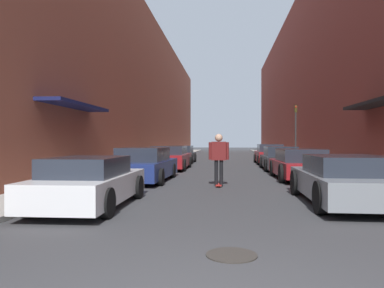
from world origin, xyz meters
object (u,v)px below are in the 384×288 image
Objects in this scene: parked_car_left_3 at (181,155)px; parked_car_right_3 at (269,154)px; parked_car_right_2 at (280,159)px; manhole_cover at (232,255)px; parked_car_left_1 at (145,165)px; parked_car_left_0 at (90,183)px; traffic_light at (296,128)px; parked_car_right_1 at (299,165)px; parked_car_right_0 at (345,180)px; parked_car_left_2 at (170,158)px; skateboarder at (219,154)px.

parked_car_right_3 is at bearing -4.20° from parked_car_left_3.
parked_car_right_2 is 0.94× the size of parked_car_right_3.
parked_car_right_2 is at bearing 79.76° from manhole_cover.
parked_car_right_3 is at bearing 62.69° from parked_car_left_1.
parked_car_left_3 is at bearing 90.42° from parked_car_left_1.
parked_car_left_0 is 17.52m from traffic_light.
parked_car_right_3 reaches higher than parked_car_left_1.
parked_car_left_3 reaches higher than manhole_cover.
parked_car_right_1 reaches higher than parked_car_left_0.
parked_car_right_2 is (6.11, -5.97, 0.01)m from parked_car_left_3.
parked_car_right_1 reaches higher than parked_car_right_0.
parked_car_left_2 is 1.28× the size of traffic_light.
parked_car_left_2 is 6.05m from parked_car_left_3.
parked_car_left_3 is (-0.09, 12.26, -0.03)m from parked_car_left_1.
skateboarder is at bearing -112.10° from traffic_light.
parked_car_right_3 is 1.26× the size of traffic_light.
parked_car_left_1 reaches higher than parked_car_right_1.
skateboarder is (-3.18, 3.31, 0.51)m from parked_car_right_0.
manhole_cover is (-2.79, -15.45, -0.60)m from parked_car_right_2.
parked_car_left_3 reaches higher than parked_car_left_0.
parked_car_right_2 is (6.09, 11.98, 0.03)m from parked_car_left_0.
parked_car_left_0 is at bearing 133.55° from manhole_cover.
parked_car_left_1 is 13.29m from parked_car_right_3.
parked_car_right_1 is 6.42× the size of manhole_cover.
parked_car_right_1 is (6.18, -11.10, 0.01)m from parked_car_left_3.
parked_car_right_3 reaches higher than parked_car_left_3.
parked_car_right_2 is 5.51m from parked_car_right_3.
parked_car_left_1 reaches higher than parked_car_right_0.
parked_car_left_3 is at bearing 163.43° from traffic_light.
parked_car_right_2 is at bearing 67.93° from skateboarder.
traffic_light is (1.46, 14.72, 1.80)m from parked_car_right_0.
skateboarder is at bearing -77.70° from parked_car_left_3.
parked_car_left_3 is at bearing 175.80° from parked_car_right_3.
skateboarder is (-3.13, -7.72, 0.50)m from parked_car_right_2.
parked_car_right_0 is 1.00× the size of parked_car_right_3.
parked_car_left_3 is 14.02m from skateboarder.
manhole_cover is at bearing -46.45° from parked_car_left_0.
parked_car_left_0 is 2.36× the size of skateboarder.
parked_car_left_0 is 6.21m from parked_car_right_0.
traffic_light is at bearing 84.35° from parked_car_right_0.
parked_car_left_2 is at bearing -153.20° from traffic_light.
parked_car_right_0 is at bearing -89.73° from parked_car_right_2.
parked_car_left_2 is (0.11, 11.90, 0.05)m from parked_car_left_0.
manhole_cover is 0.19× the size of traffic_light.
parked_car_right_0 is at bearing 8.87° from parked_car_left_0.
skateboarder is at bearing 133.88° from parked_car_right_0.
skateboarder is (-3.20, -13.23, 0.47)m from parked_car_right_3.
parked_car_right_2 is 2.45× the size of skateboarder.
parked_car_left_1 is 8.71m from parked_car_right_2.
manhole_cover is (-2.86, -20.96, -0.64)m from parked_car_right_3.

